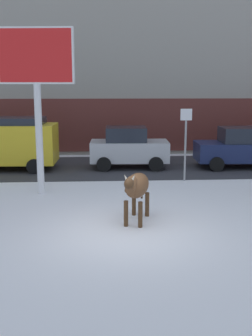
% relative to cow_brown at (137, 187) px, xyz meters
% --- Properties ---
extents(ground_plane, '(120.00, 120.00, 0.00)m').
position_rel_cow_brown_xyz_m(ground_plane, '(-0.35, -0.82, -0.99)').
color(ground_plane, white).
extents(road_strip, '(60.00, 5.60, 0.01)m').
position_rel_cow_brown_xyz_m(road_strip, '(-0.35, 7.73, -0.99)').
color(road_strip, '#333338').
rests_on(road_strip, ground).
extents(building_facade, '(44.00, 6.10, 13.00)m').
position_rel_cow_brown_xyz_m(building_facade, '(-0.35, 14.19, 5.49)').
color(building_facade, gray).
rests_on(building_facade, ground).
extents(cow_brown, '(0.98, 1.93, 1.54)m').
position_rel_cow_brown_xyz_m(cow_brown, '(0.00, 0.00, 0.00)').
color(cow_brown, brown).
rests_on(cow_brown, ground).
extents(billboard, '(2.53, 0.44, 5.56)m').
position_rel_cow_brown_xyz_m(billboard, '(-3.06, 3.23, 3.32)').
color(billboard, silver).
rests_on(billboard, ground).
extents(car_yellow_van, '(4.67, 2.26, 2.32)m').
position_rel_cow_brown_xyz_m(car_yellow_van, '(-5.25, 7.49, 0.25)').
color(car_yellow_van, gold).
rests_on(car_yellow_van, ground).
extents(car_silver_hatchback, '(3.56, 2.03, 1.86)m').
position_rel_cow_brown_xyz_m(car_silver_hatchback, '(0.28, 7.59, -0.07)').
color(car_silver_hatchback, '#B7BABF').
rests_on(car_silver_hatchback, ground).
extents(car_navy_sedan, '(4.26, 2.11, 1.84)m').
position_rel_cow_brown_xyz_m(car_navy_sedan, '(5.46, 7.34, -0.09)').
color(car_navy_sedan, '#19234C').
rests_on(car_navy_sedan, ground).
extents(street_sign, '(0.44, 0.08, 2.82)m').
position_rel_cow_brown_xyz_m(street_sign, '(2.30, 4.82, 0.68)').
color(street_sign, gray).
rests_on(street_sign, ground).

